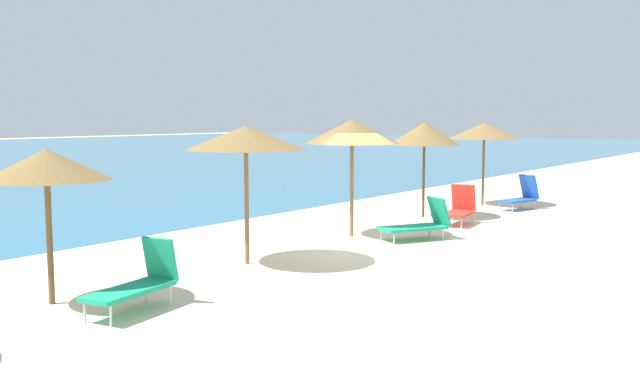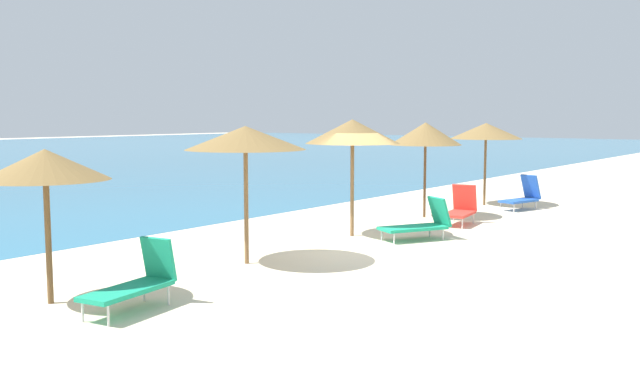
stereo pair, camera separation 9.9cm
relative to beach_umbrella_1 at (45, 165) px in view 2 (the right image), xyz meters
name	(u,v)px [view 2 (the right image)]	position (x,y,z in m)	size (l,w,h in m)	color
ground_plane	(369,248)	(6.84, -1.42, -2.15)	(160.00, 160.00, 0.00)	beige
beach_umbrella_1	(45,165)	(0.00, 0.00, 0.00)	(1.95, 1.95, 2.40)	brown
beach_umbrella_2	(245,138)	(4.03, -0.38, 0.32)	(2.36, 2.36, 2.70)	brown
beach_umbrella_3	(352,132)	(7.92, -0.21, 0.37)	(2.26, 2.26, 2.82)	brown
beach_umbrella_4	(426,134)	(11.81, -0.05, 0.24)	(2.06, 2.06, 2.72)	brown
beach_umbrella_5	(486,131)	(15.46, -0.25, 0.26)	(2.32, 2.32, 2.67)	brown
lounge_chair_1	(420,223)	(8.44, -1.79, -1.76)	(1.78, 1.38, 0.99)	#199972
lounge_chair_2	(460,208)	(11.20, -1.47, -1.72)	(1.41, 0.85, 1.05)	red
lounge_chair_3	(523,196)	(15.13, -1.67, -1.73)	(1.50, 0.93, 1.07)	blue
lounge_chair_4	(136,281)	(0.56, -1.38, -1.71)	(1.63, 0.82, 1.03)	#199972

